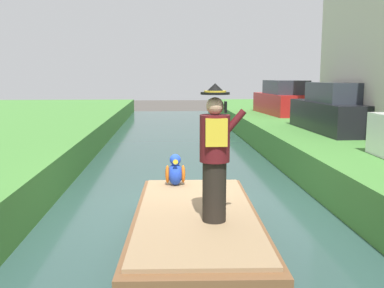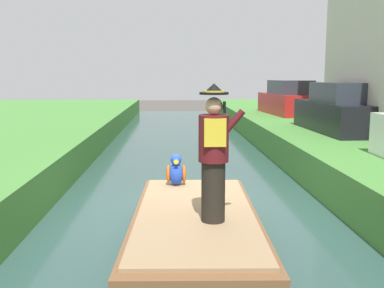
{
  "view_description": "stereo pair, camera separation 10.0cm",
  "coord_description": "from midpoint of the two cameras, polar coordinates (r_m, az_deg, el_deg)",
  "views": [
    {
      "loc": [
        -0.43,
        -7.97,
        2.66
      ],
      "look_at": [
        -0.03,
        -1.26,
        1.61
      ],
      "focal_mm": 41.2,
      "sensor_mm": 36.0,
      "label": 1
    },
    {
      "loc": [
        -0.33,
        -7.98,
        2.66
      ],
      "look_at": [
        -0.03,
        -1.26,
        1.61
      ],
      "focal_mm": 41.2,
      "sensor_mm": 36.0,
      "label": 2
    }
  ],
  "objects": [
    {
      "name": "ground_plane",
      "position": [
        8.41,
        -0.69,
        -9.56
      ],
      "size": [
        80.0,
        80.0,
        0.0
      ],
      "primitive_type": "plane",
      "color": "#4C4742"
    },
    {
      "name": "canal_water",
      "position": [
        8.4,
        -0.69,
        -9.24
      ],
      "size": [
        5.37,
        48.0,
        0.1
      ],
      "primitive_type": "cube",
      "color": "#2D4C47",
      "rests_on": "ground"
    },
    {
      "name": "boat",
      "position": [
        6.57,
        0.09,
        -11.24
      ],
      "size": [
        1.95,
        4.26,
        0.61
      ],
      "color": "brown",
      "rests_on": "canal_water"
    },
    {
      "name": "person_pirate",
      "position": [
        5.83,
        2.5,
        -1.25
      ],
      "size": [
        0.61,
        0.42,
        1.85
      ],
      "rotation": [
        0.0,
        0.0,
        -0.28
      ],
      "color": "black",
      "rests_on": "boat"
    },
    {
      "name": "parrot_plush",
      "position": [
        7.9,
        -2.54,
        -3.6
      ],
      "size": [
        0.36,
        0.34,
        0.57
      ],
      "color": "blue",
      "rests_on": "boat"
    },
    {
      "name": "parked_car_dark",
      "position": [
        14.33,
        18.17,
        4.1
      ],
      "size": [
        1.84,
        4.06,
        1.5
      ],
      "color": "black",
      "rests_on": "grass_bank_far"
    },
    {
      "name": "parked_car_red",
      "position": [
        20.2,
        11.71,
        5.61
      ],
      "size": [
        2.01,
        4.12,
        1.5
      ],
      "color": "red",
      "rests_on": "grass_bank_far"
    }
  ]
}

